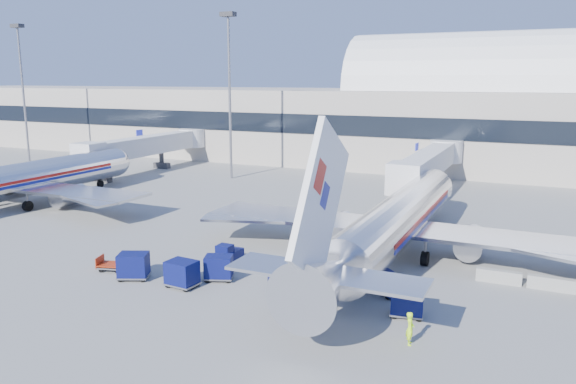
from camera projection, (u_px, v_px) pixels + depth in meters
The scene contains 20 objects.
ground at pixel (256, 257), 44.52m from camera, with size 260.00×260.00×0.00m, color gray.
terminal at pixel (338, 115), 98.37m from camera, with size 170.00×28.15×21.00m.
airliner_main at pixel (395, 221), 43.80m from camera, with size 32.00×37.26×12.07m.
airliner_mid at pixel (16, 181), 61.18m from camera, with size 32.00×37.26×12.07m.
jetbridge_near at pixel (431, 162), 67.97m from camera, with size 4.40×27.50×6.25m.
jetbridge_mid at pixel (152, 145), 85.34m from camera, with size 4.40×27.50×6.25m.
mast_far_west at pixel (21, 73), 93.05m from camera, with size 2.00×1.20×22.60m.
mast_west at pixel (229, 72), 76.50m from camera, with size 2.00×1.20×22.60m.
barrier_near at pixel (499, 276), 38.76m from camera, with size 3.00×0.55×0.90m, color #9E9E96.
barrier_mid at pixel (551, 284), 37.40m from camera, with size 3.00×0.55×0.90m, color #9E9E96.
tug_lead at pixel (285, 276), 38.15m from camera, with size 2.55×2.37×1.52m.
tug_right at pixel (387, 284), 36.76m from camera, with size 2.39×2.37×1.46m.
tug_left at pixel (228, 255), 42.53m from camera, with size 1.29×2.55×1.66m.
cart_train_a at pixel (219, 267), 39.21m from camera, with size 2.40×2.14×1.74m.
cart_train_b at pixel (182, 273), 37.88m from camera, with size 2.19×1.75×1.82m.
cart_train_c at pixel (134, 265), 39.39m from camera, with size 2.58×2.33×1.86m.
cart_solo_near at pixel (297, 306), 32.88m from camera, with size 1.93×1.62×1.51m.
cart_solo_far at pixel (407, 302), 33.18m from camera, with size 2.16×1.78×1.71m.
cart_open_red at pixel (112, 266), 41.25m from camera, with size 2.26×1.87×0.52m.
ramp_worker at pixel (410, 328), 29.69m from camera, with size 0.66×0.43×1.81m, color #B9FF1A.
Camera 1 is at (20.31, -37.54, 13.90)m, focal length 35.00 mm.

